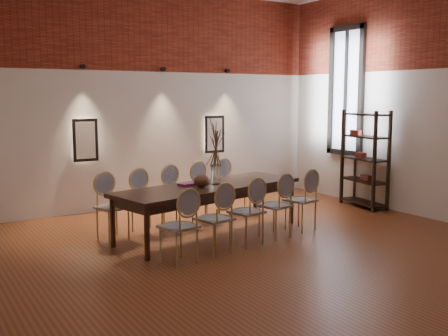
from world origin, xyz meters
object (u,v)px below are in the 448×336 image
chair_far_a (112,207)px  chair_far_b (147,201)px  chair_far_d (206,192)px  chair_near_a (179,226)px  chair_near_b (215,218)px  dining_table (210,210)px  chair_far_e (232,187)px  chair_near_e (301,200)px  book (188,184)px  chair_near_d (275,205)px  bowl (202,181)px  chair_far_c (178,196)px  shelving_rack (365,159)px  chair_near_c (246,212)px  vase (216,174)px

chair_far_a → chair_far_b: size_ratio=1.00×
chair_far_a → chair_far_d: bearing=180.0°
chair_near_a → chair_far_d: 2.36m
chair_near_b → chair_far_b: (-0.30, 1.49, 0.00)m
dining_table → chair_far_e: size_ratio=3.19×
chair_near_e → book: (-1.61, 0.66, 0.30)m
dining_table → chair_near_d: chair_near_d is taller
chair_near_e → bowl: bearing=153.0°
bowl → chair_far_c: bearing=87.7°
chair_far_d → chair_near_a: bearing=40.3°
dining_table → chair_near_e: size_ratio=3.19×
shelving_rack → chair_near_c: bearing=-155.4°
chair_near_c → book: chair_near_c is taller
dining_table → bowl: (-0.19, -0.09, 0.46)m
chair_far_c → chair_far_e: size_ratio=1.00×
chair_far_b → chair_far_d: size_ratio=1.00×
chair_near_d → chair_far_d: same height
chair_near_a → chair_near_c: size_ratio=1.00×
chair_far_a → chair_far_b: bearing=-180.0°
chair_far_b → chair_far_c: size_ratio=1.00×
chair_near_e → chair_near_a: bearing=-180.0°
bowl → book: 0.27m
chair_near_b → chair_far_d: bearing=51.8°
dining_table → chair_far_e: bearing=32.4°
chair_near_d → vase: bearing=122.2°
chair_far_d → chair_far_e: 0.60m
chair_near_c → chair_far_e: 1.94m
chair_near_d → vase: vase is taller
chair_far_d → dining_table: bearing=51.8°
chair_near_d → shelving_rack: bearing=5.3°
chair_far_b → book: size_ratio=3.62×
book → shelving_rack: (3.73, 0.03, 0.14)m
chair_far_c → chair_near_b: bearing=68.5°
chair_far_c → shelving_rack: bearing=159.7°
chair_far_b → chair_far_e: bearing=180.0°
vase → book: vase is taller
chair_near_b → chair_far_a: (-0.89, 1.37, 0.00)m
chair_far_a → bowl: chair_far_a is taller
chair_near_c → chair_far_d: size_ratio=1.00×
chair_near_d → chair_far_c: same height
chair_far_b → bowl: (0.55, -0.72, 0.37)m
chair_far_d → vase: bearing=57.8°
chair_near_e → chair_near_b: bearing=180.0°
chair_far_d → shelving_rack: 3.12m
bowl → chair_far_d: bearing=56.9°
dining_table → bowl: bearing=-165.9°
shelving_rack → chair_near_d: bearing=-154.5°
shelving_rack → chair_far_e: bearing=170.5°
chair_near_d → shelving_rack: shelving_rack is taller
chair_near_d → bowl: (-0.92, 0.54, 0.37)m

